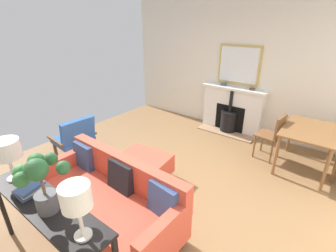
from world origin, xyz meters
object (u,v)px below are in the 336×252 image
at_px(mantel_bowl_near, 223,84).
at_px(armchair_accent, 75,136).
at_px(console_table, 46,211).
at_px(table_lamp_near_end, 6,150).
at_px(fireplace, 231,112).
at_px(dining_chair_near_fireplace, 274,133).
at_px(mantel_bowl_far, 252,89).
at_px(table_lamp_far_end, 76,199).
at_px(dining_table, 310,135).
at_px(potted_plant, 40,178).
at_px(book_stack, 30,190).
at_px(ottoman, 146,163).
at_px(sofa, 110,198).

height_order(mantel_bowl_near, armchair_accent, mantel_bowl_near).
distance_m(console_table, table_lamp_near_end, 0.75).
bearing_deg(console_table, armchair_accent, -128.98).
bearing_deg(fireplace, dining_chair_near_fireplace, 56.22).
height_order(mantel_bowl_far, table_lamp_far_end, table_lamp_far_end).
height_order(mantel_bowl_near, table_lamp_far_end, table_lamp_far_end).
distance_m(mantel_bowl_near, armchair_accent, 3.26).
xyz_separation_m(mantel_bowl_near, dining_table, (0.75, 1.90, -0.40)).
bearing_deg(fireplace, potted_plant, 1.24).
relative_size(fireplace, armchair_accent, 1.75).
bearing_deg(mantel_bowl_far, dining_table, 59.07).
xyz_separation_m(console_table, dining_chair_near_fireplace, (-3.46, 1.14, -0.18)).
bearing_deg(book_stack, armchair_accent, -133.27).
xyz_separation_m(fireplace, armchair_accent, (2.84, -1.71, -0.01)).
height_order(console_table, dining_table, console_table).
relative_size(mantel_bowl_far, dining_chair_near_fireplace, 0.13).
relative_size(ottoman, armchair_accent, 1.03).
bearing_deg(book_stack, potted_plant, 86.20).
distance_m(fireplace, book_stack, 4.23).
bearing_deg(sofa, mantel_bowl_far, 173.13).
height_order(table_lamp_far_end, dining_table, table_lamp_far_end).
xyz_separation_m(mantel_bowl_far, dining_table, (0.75, 1.25, -0.39)).
xyz_separation_m(sofa, potted_plant, (0.75, 0.13, 0.79)).
xyz_separation_m(armchair_accent, table_lamp_near_end, (1.36, 1.07, 0.70)).
bearing_deg(armchair_accent, mantel_bowl_near, 153.10).
relative_size(console_table, book_stack, 5.95).
distance_m(mantel_bowl_near, mantel_bowl_far, 0.65).
bearing_deg(mantel_bowl_near, potted_plant, 4.75).
height_order(mantel_bowl_near, console_table, mantel_bowl_near).
bearing_deg(fireplace, table_lamp_near_end, -8.75).
bearing_deg(armchair_accent, book_stack, 46.73).
relative_size(fireplace, ottoman, 1.71).
bearing_deg(armchair_accent, sofa, 69.21).
relative_size(mantel_bowl_far, ottoman, 0.14).
xyz_separation_m(armchair_accent, potted_plant, (1.39, 1.80, 0.70)).
xyz_separation_m(fireplace, table_lamp_near_end, (4.19, -0.65, 0.69)).
bearing_deg(dining_chair_near_fireplace, book_stack, -21.61).
xyz_separation_m(mantel_bowl_near, dining_chair_near_fireplace, (0.76, 1.37, -0.52)).
bearing_deg(fireplace, sofa, -0.61).
bearing_deg(dining_table, armchair_accent, -57.79).
bearing_deg(book_stack, console_table, 91.35).
distance_m(mantel_bowl_far, ottoman, 2.75).
bearing_deg(console_table, table_lamp_far_end, 90.00).
xyz_separation_m(sofa, book_stack, (0.72, -0.23, 0.48)).
relative_size(table_lamp_near_end, potted_plant, 0.78).
relative_size(potted_plant, dining_table, 0.54).
height_order(fireplace, mantel_bowl_far, mantel_bowl_far).
height_order(sofa, dining_table, sofa).
distance_m(console_table, table_lamp_far_end, 0.77).
bearing_deg(sofa, table_lamp_near_end, -40.22).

